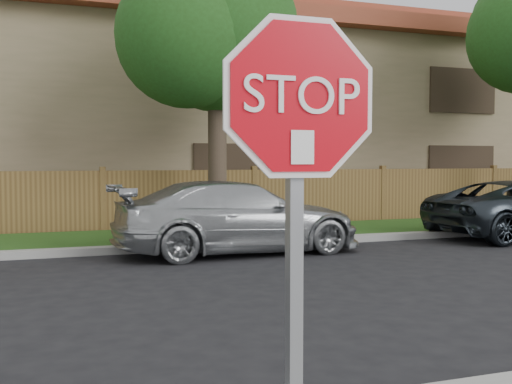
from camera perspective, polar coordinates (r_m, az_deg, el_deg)
name	(u,v)px	position (r m, az deg, el deg)	size (l,w,h in m)	color
far_curb	(118,250)	(12.31, -13.05, -5.39)	(70.00, 0.30, 0.15)	gray
grass_strip	(110,240)	(13.93, -13.77, -4.47)	(70.00, 3.00, 0.12)	#1E4714
fence	(103,203)	(15.45, -14.37, -0.99)	(70.00, 0.12, 1.60)	brown
apartment_building	(87,110)	(21.06, -15.76, 7.49)	(35.20, 9.20, 7.20)	#857652
tree_mid	(219,30)	(14.36, -3.53, 15.15)	(4.80, 3.90, 7.35)	#382B21
stop_sign	(298,170)	(2.69, 4.06, 2.12)	(1.01, 0.13, 2.55)	gray
sedan_right	(238,217)	(12.01, -1.70, -2.40)	(2.03, 5.00, 1.45)	#AAAEB1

